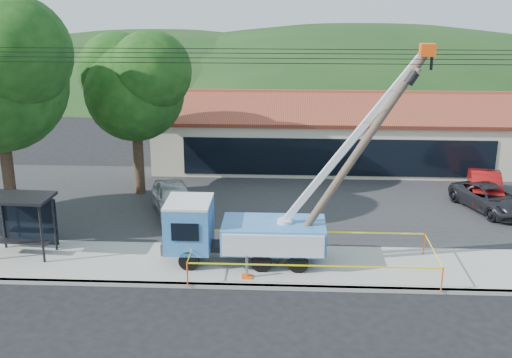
{
  "coord_description": "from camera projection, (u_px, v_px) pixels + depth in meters",
  "views": [
    {
      "loc": [
        1.04,
        -20.06,
        11.4
      ],
      "look_at": [
        -0.23,
        5.0,
        3.5
      ],
      "focal_mm": 45.0,
      "sensor_mm": 36.0,
      "label": 1
    }
  ],
  "objects": [
    {
      "name": "car_dark",
      "position": [
        489.0,
        212.0,
        32.59
      ],
      "size": [
        3.72,
        5.13,
        1.3
      ],
      "primitive_type": "imported",
      "rotation": [
        0.0,
        0.0,
        0.38
      ],
      "color": "black",
      "rests_on": "ground"
    },
    {
      "name": "curb",
      "position": [
        258.0,
        287.0,
        24.56
      ],
      "size": [
        60.0,
        0.25,
        0.15
      ],
      "primitive_type": "cube",
      "color": "#A5A29B",
      "rests_on": "ground"
    },
    {
      "name": "tree_lot",
      "position": [
        134.0,
        82.0,
        33.44
      ],
      "size": [
        6.3,
        5.6,
        8.94
      ],
      "color": "#332316",
      "rests_on": "ground"
    },
    {
      "name": "parking_lot",
      "position": [
        267.0,
        201.0,
        34.0
      ],
      "size": [
        60.0,
        12.0,
        0.1
      ],
      "primitive_type": "cube",
      "color": "#28282B",
      "rests_on": "ground"
    },
    {
      "name": "hill_west",
      "position": [
        152.0,
        79.0,
        75.7
      ],
      "size": [
        78.4,
        56.0,
        28.0
      ],
      "primitive_type": "ellipsoid",
      "color": "black",
      "rests_on": "ground"
    },
    {
      "name": "car_red",
      "position": [
        484.0,
        201.0,
        34.19
      ],
      "size": [
        2.34,
        4.62,
        1.45
      ],
      "primitive_type": "imported",
      "rotation": [
        0.0,
        0.0,
        -0.19
      ],
      "color": "maroon",
      "rests_on": "ground"
    },
    {
      "name": "strip_mall",
      "position": [
        334.0,
        134.0,
        40.86
      ],
      "size": [
        22.5,
        8.53,
        4.67
      ],
      "color": "beige",
      "rests_on": "ground"
    },
    {
      "name": "hill_center",
      "position": [
        365.0,
        80.0,
        74.5
      ],
      "size": [
        89.6,
        64.0,
        32.0
      ],
      "primitive_type": "ellipsoid",
      "color": "black",
      "rests_on": "ground"
    },
    {
      "name": "ground",
      "position": [
        255.0,
        316.0,
        22.59
      ],
      "size": [
        120.0,
        120.0,
        0.0
      ],
      "primitive_type": "plane",
      "color": "black",
      "rests_on": "ground"
    },
    {
      "name": "leaning_pole",
      "position": [
        357.0,
        152.0,
        24.81
      ],
      "size": [
        5.56,
        1.75,
        8.87
      ],
      "color": "#4D4232",
      "rests_on": "ground"
    },
    {
      "name": "bus_shelter",
      "position": [
        22.0,
        211.0,
        26.84
      ],
      "size": [
        2.81,
        1.82,
        2.62
      ],
      "rotation": [
        0.0,
        0.0,
        -0.06
      ],
      "color": "black",
      "rests_on": "ground"
    },
    {
      "name": "sidewalk",
      "position": [
        260.0,
        266.0,
        26.37
      ],
      "size": [
        60.0,
        4.0,
        0.15
      ],
      "primitive_type": "cube",
      "color": "#A5A29B",
      "rests_on": "ground"
    },
    {
      "name": "car_silver",
      "position": [
        175.0,
        216.0,
        32.11
      ],
      "size": [
        3.31,
        5.04,
        1.59
      ],
      "primitive_type": "imported",
      "rotation": [
        0.0,
        0.0,
        0.33
      ],
      "color": "#A3A6AA",
      "rests_on": "ground"
    },
    {
      "name": "utility_truck",
      "position": [
        242.0,
        228.0,
        26.24
      ],
      "size": [
        10.38,
        3.52,
        8.95
      ],
      "color": "black",
      "rests_on": "ground"
    },
    {
      "name": "caution_tape",
      "position": [
        312.0,
        253.0,
        25.66
      ],
      "size": [
        9.63,
        3.43,
        0.99
      ],
      "color": "#FF4E0D",
      "rests_on": "ground"
    }
  ]
}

